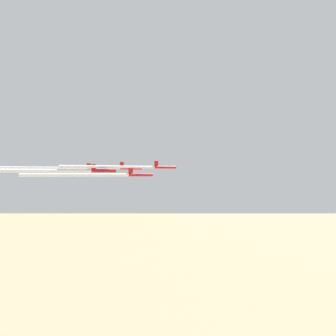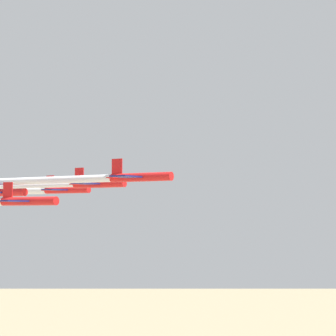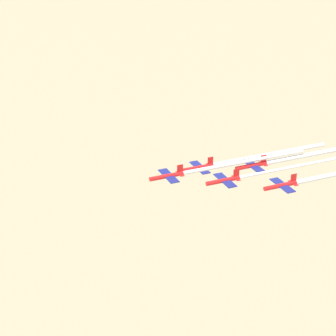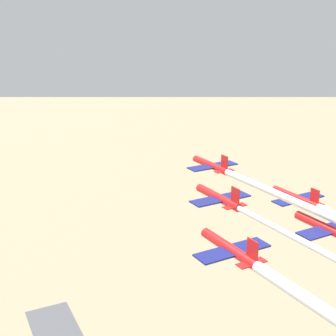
{
  "view_description": "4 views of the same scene",
  "coord_description": "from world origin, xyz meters",
  "px_view_note": "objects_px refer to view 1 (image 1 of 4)",
  "views": [
    {
      "loc": [
        106.54,
        -116.51,
        120.17
      ],
      "look_at": [
        -4.41,
        -46.61,
        122.64
      ],
      "focal_mm": 35.0,
      "sensor_mm": 36.0,
      "label": 1
    },
    {
      "loc": [
        72.3,
        -17.54,
        118.69
      ],
      "look_at": [
        -5.16,
        -46.28,
        124.13
      ],
      "focal_mm": 70.0,
      "sensor_mm": 36.0,
      "label": 2
    },
    {
      "loc": [
        -122.68,
        33.25,
        193.73
      ],
      "look_at": [
        1.39,
        -52.29,
        122.67
      ],
      "focal_mm": 70.0,
      "sensor_mm": 36.0,
      "label": 3
    },
    {
      "loc": [
        -55.26,
        -99.04,
        144.27
      ],
      "look_at": [
        -7.43,
        -43.93,
        122.18
      ],
      "focal_mm": 50.0,
      "sensor_mm": 36.0,
      "label": 4
    }
  ],
  "objects_px": {
    "jet_2": "(140,175)",
    "jet_3": "(97,169)",
    "jet_1": "(130,168)",
    "jet_4": "(103,171)",
    "jet_0": "(164,167)"
  },
  "relations": [
    {
      "from": "jet_0",
      "to": "jet_2",
      "type": "bearing_deg",
      "value": -59.53
    },
    {
      "from": "jet_2",
      "to": "jet_0",
      "type": "bearing_deg",
      "value": 120.47
    },
    {
      "from": "jet_0",
      "to": "jet_2",
      "type": "height_order",
      "value": "jet_0"
    },
    {
      "from": "jet_0",
      "to": "jet_4",
      "type": "height_order",
      "value": "jet_0"
    },
    {
      "from": "jet_0",
      "to": "jet_2",
      "type": "distance_m",
      "value": 14.28
    },
    {
      "from": "jet_1",
      "to": "jet_2",
      "type": "xyz_separation_m",
      "value": [
        13.88,
        -2.82,
        -2.64
      ]
    },
    {
      "from": "jet_0",
      "to": "jet_4",
      "type": "bearing_deg",
      "value": -90.0
    },
    {
      "from": "jet_1",
      "to": "jet_4",
      "type": "bearing_deg",
      "value": -59.53
    },
    {
      "from": "jet_4",
      "to": "jet_2",
      "type": "bearing_deg",
      "value": 59.53
    },
    {
      "from": "jet_2",
      "to": "jet_1",
      "type": "bearing_deg",
      "value": -180.0
    },
    {
      "from": "jet_1",
      "to": "jet_0",
      "type": "bearing_deg",
      "value": 59.53
    },
    {
      "from": "jet_2",
      "to": "jet_4",
      "type": "height_order",
      "value": "jet_4"
    },
    {
      "from": "jet_1",
      "to": "jet_3",
      "type": "height_order",
      "value": "jet_1"
    },
    {
      "from": "jet_0",
      "to": "jet_1",
      "type": "distance_m",
      "value": 13.97
    },
    {
      "from": "jet_2",
      "to": "jet_3",
      "type": "xyz_separation_m",
      "value": [
        -23.21,
        -7.57,
        2.17
      ]
    }
  ]
}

